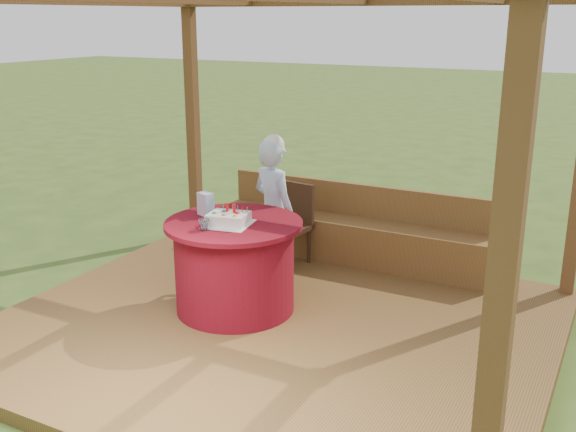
# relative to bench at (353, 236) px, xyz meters

# --- Properties ---
(ground) EXTENTS (60.00, 60.00, 0.00)m
(ground) POSITION_rel_bench_xyz_m (0.00, -1.72, -0.38)
(ground) COLOR #354F1A
(ground) RESTS_ON ground
(deck) EXTENTS (4.50, 4.00, 0.12)m
(deck) POSITION_rel_bench_xyz_m (0.00, -1.72, -0.32)
(deck) COLOR brown
(deck) RESTS_ON ground
(pergola) EXTENTS (4.50, 4.00, 2.72)m
(pergola) POSITION_rel_bench_xyz_m (0.00, -1.72, 2.02)
(pergola) COLOR brown
(pergola) RESTS_ON deck
(bench) EXTENTS (3.00, 0.42, 0.80)m
(bench) POSITION_rel_bench_xyz_m (0.00, 0.00, 0.00)
(bench) COLOR brown
(bench) RESTS_ON deck
(table) EXTENTS (1.19, 1.19, 0.81)m
(table) POSITION_rel_bench_xyz_m (-0.44, -1.64, 0.15)
(table) COLOR maroon
(table) RESTS_ON deck
(chair) EXTENTS (0.44, 0.44, 0.84)m
(chair) POSITION_rel_bench_xyz_m (-0.55, -0.35, 0.19)
(chair) COLOR #351E11
(chair) RESTS_ON deck
(elderly_woman) EXTENTS (0.60, 0.50, 1.46)m
(elderly_woman) POSITION_rel_bench_xyz_m (-0.46, -0.90, 0.46)
(elderly_woman) COLOR #97BCE0
(elderly_woman) RESTS_ON deck
(birthday_cake) EXTENTS (0.43, 0.43, 0.17)m
(birthday_cake) POSITION_rel_bench_xyz_m (-0.43, -1.73, 0.60)
(birthday_cake) COLOR white
(birthday_cake) RESTS_ON table
(gift_bag) EXTENTS (0.16, 0.14, 0.20)m
(gift_bag) POSITION_rel_bench_xyz_m (-0.76, -1.58, 0.65)
(gift_bag) COLOR #ED99CD
(gift_bag) RESTS_ON table
(drinking_glass) EXTENTS (0.11, 0.11, 0.09)m
(drinking_glass) POSITION_rel_bench_xyz_m (-0.53, -1.95, 0.59)
(drinking_glass) COLOR white
(drinking_glass) RESTS_ON table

